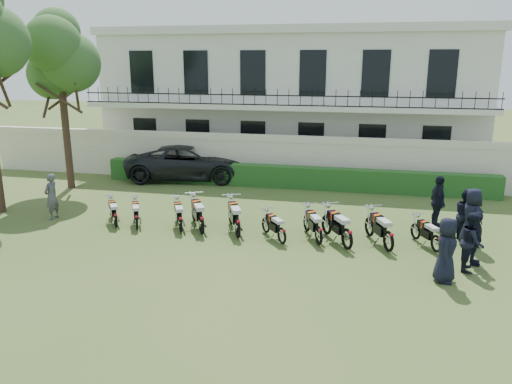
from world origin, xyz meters
The scene contains 23 objects.
ground centered at (0.00, 0.00, 0.00)m, with size 100.00×100.00×0.00m, color #355321.
perimeter_wall centered at (0.00, 8.00, 1.17)m, with size 30.00×0.35×2.30m.
hedge centered at (1.00, 7.20, 0.50)m, with size 18.00×0.60×1.00m, color #224B1A.
building centered at (0.00, 13.96, 3.71)m, with size 20.40×9.60×7.40m.
tree_west_near centered at (-8.96, 5.00, 5.89)m, with size 3.40×3.20×7.90m.
motorcycle_0 centered at (-4.19, 0.16, 0.43)m, with size 1.06×1.45×0.93m.
motorcycle_1 centered at (-3.37, 0.13, 0.44)m, with size 0.90×1.58×0.95m.
motorcycle_2 centered at (-1.78, 0.16, 0.47)m, with size 0.94×1.71×1.01m.
motorcycle_3 centered at (-1.02, 0.13, 0.53)m, with size 1.13×1.89×1.15m.
motorcycle_4 centered at (0.26, 0.06, 0.54)m, with size 1.03×1.99×1.16m.
motorcycle_5 centered at (1.78, -0.16, 0.43)m, with size 1.11×1.42×0.94m.
motorcycle_6 centered at (2.93, 0.01, 0.49)m, with size 0.92×1.81×1.05m.
motorcycle_7 centered at (3.83, -0.20, 0.54)m, with size 1.16×1.90×1.16m.
motorcycle_8 centered at (5.08, -0.11, 0.52)m, with size 0.99×1.94×1.13m.
motorcycle_9 centered at (6.50, 0.18, 0.43)m, with size 0.87×1.57×0.94m.
suv centered at (-4.22, 7.81, 0.84)m, with size 2.80×6.08×1.69m, color black.
inspector centered at (-6.98, 0.64, 0.86)m, with size 0.63×0.41×1.72m, color #535358.
officer_0 centered at (6.46, -1.91, 0.89)m, with size 0.87×0.56×1.77m, color black.
officer_1 centered at (7.27, -0.97, 0.84)m, with size 0.82×0.64×1.69m, color black.
officer_2 centered at (7.45, -0.54, 0.79)m, with size 0.93×0.39×1.59m, color black.
officer_3 centered at (7.60, 1.02, 0.94)m, with size 0.92×0.60×1.88m, color black.
officer_4 centered at (7.53, 1.59, 0.86)m, with size 0.83×0.65×1.71m, color black.
officer_5 centered at (6.81, 2.70, 0.93)m, with size 1.09×0.46×1.87m, color black.
Camera 1 is at (4.24, -15.00, 5.73)m, focal length 35.00 mm.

